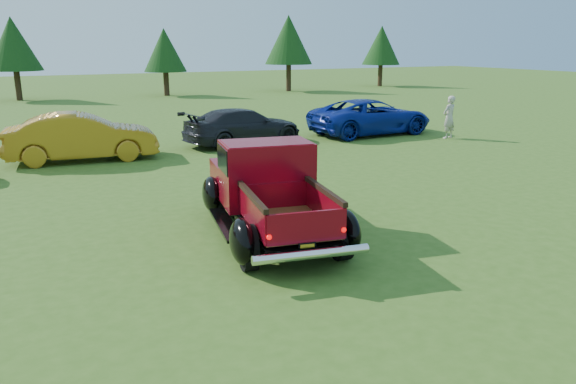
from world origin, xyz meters
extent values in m
plane|color=#385C1A|center=(0.00, 0.00, 0.00)|extent=(120.00, 120.00, 0.00)
cylinder|color=#332114|center=(-3.00, 31.00, 0.90)|extent=(0.36, 0.36, 1.80)
cone|color=black|center=(-3.00, 31.00, 3.40)|extent=(3.20, 3.20, 3.20)
cylinder|color=#332114|center=(6.00, 30.00, 0.79)|extent=(0.36, 0.36, 1.58)
cone|color=black|center=(6.00, 30.00, 2.99)|extent=(2.82, 2.82, 2.82)
cylinder|color=#332114|center=(15.00, 29.50, 0.97)|extent=(0.36, 0.36, 1.94)
cone|color=black|center=(15.00, 29.50, 3.67)|extent=(3.46, 3.46, 3.46)
cylinder|color=#332114|center=(24.00, 30.50, 0.86)|extent=(0.36, 0.36, 1.73)
cone|color=black|center=(24.00, 30.50, 3.26)|extent=(3.07, 3.07, 3.07)
cylinder|color=black|center=(-1.10, -0.22, 0.36)|extent=(0.35, 0.76, 0.73)
cylinder|color=black|center=(0.41, -0.51, 0.36)|extent=(0.35, 0.76, 0.73)
cylinder|color=black|center=(-0.56, 2.64, 0.36)|extent=(0.35, 0.76, 0.73)
cylinder|color=black|center=(0.96, 2.35, 0.36)|extent=(0.35, 0.76, 0.73)
cube|color=black|center=(-0.07, 1.11, 0.41)|extent=(2.04, 4.44, 0.18)
cube|color=maroon|center=(0.21, 2.58, 0.78)|extent=(1.77, 1.63, 0.56)
cube|color=silver|center=(0.34, 3.27, 0.77)|extent=(1.44, 0.32, 0.45)
cube|color=maroon|center=(-0.01, 1.42, 1.09)|extent=(1.78, 1.33, 1.18)
cube|color=black|center=(-0.01, 1.42, 1.41)|extent=(1.80, 1.25, 0.45)
cube|color=maroon|center=(-0.01, 1.42, 1.65)|extent=(1.70, 1.23, 0.07)
cube|color=brown|center=(-0.28, -0.01, 0.56)|extent=(1.54, 2.01, 0.05)
cube|color=maroon|center=(-0.88, 0.11, 0.80)|extent=(0.38, 1.80, 0.47)
cube|color=maroon|center=(0.33, -0.12, 0.80)|extent=(0.38, 1.80, 0.47)
cube|color=maroon|center=(-0.11, 0.88, 0.80)|extent=(1.21, 0.27, 0.47)
cube|color=maroon|center=(-0.45, -0.90, 0.80)|extent=(1.22, 0.28, 0.47)
cube|color=black|center=(-0.88, 0.11, 1.08)|extent=(0.42, 1.80, 0.08)
cube|color=black|center=(0.33, -0.12, 1.08)|extent=(0.42, 1.80, 0.08)
ellipsoid|color=black|center=(-1.19, -0.21, 0.47)|extent=(0.59, 1.02, 0.80)
ellipsoid|color=black|center=(0.50, -0.53, 0.47)|extent=(0.59, 1.02, 0.80)
ellipsoid|color=black|center=(-0.65, 2.65, 0.47)|extent=(0.59, 1.02, 0.80)
ellipsoid|color=black|center=(1.04, 2.33, 0.47)|extent=(0.59, 1.02, 0.80)
cube|color=black|center=(-0.92, 1.22, 0.30)|extent=(0.64, 1.93, 0.05)
cube|color=black|center=(0.77, 0.90, 0.30)|extent=(0.64, 1.93, 0.05)
cylinder|color=silver|center=(-0.49, -1.13, 0.45)|extent=(1.77, 0.47, 0.15)
cube|color=black|center=(-0.45, -0.94, 0.50)|extent=(0.27, 0.06, 0.14)
cube|color=gold|center=(-0.45, -0.95, 0.50)|extent=(0.22, 0.05, 0.09)
sphere|color=#CC0505|center=(-1.02, -0.82, 0.71)|extent=(0.08, 0.08, 0.08)
sphere|color=#CC0505|center=(0.12, -1.04, 0.71)|extent=(0.08, 0.08, 0.08)
imported|color=#AD7217|center=(-2.15, 9.83, 0.72)|extent=(4.49, 2.01, 1.43)
imported|color=black|center=(3.26, 10.25, 0.62)|extent=(4.50, 2.35, 1.25)
imported|color=navy|center=(8.50, 10.03, 0.68)|extent=(4.91, 2.33, 1.35)
imported|color=#ADA496|center=(10.49, 7.89, 0.78)|extent=(0.64, 0.50, 1.57)
camera|label=1|loc=(-4.31, -7.77, 3.43)|focal=35.00mm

